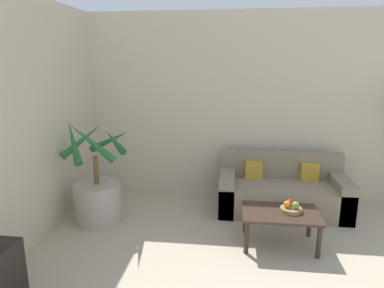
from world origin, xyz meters
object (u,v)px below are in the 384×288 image
at_px(apple_red, 290,202).
at_px(orange_fruit, 287,204).
at_px(coffee_table, 280,216).
at_px(fruit_bowl, 291,210).
at_px(sofa_loveseat, 282,192).
at_px(apple_green, 296,205).
at_px(potted_palm, 98,193).

height_order(apple_red, orange_fruit, orange_fruit).
bearing_deg(coffee_table, orange_fruit, 21.11).
distance_m(fruit_bowl, apple_red, 0.09).
distance_m(sofa_loveseat, apple_green, 0.97).
bearing_deg(potted_palm, coffee_table, -8.43).
xyz_separation_m(apple_red, apple_green, (0.05, -0.09, 0.01)).
distance_m(fruit_bowl, apple_green, 0.08).
height_order(potted_palm, apple_red, potted_palm).
distance_m(potted_palm, sofa_loveseat, 2.45).
distance_m(potted_palm, coffee_table, 2.24).
height_order(apple_green, orange_fruit, apple_green).
distance_m(coffee_table, apple_green, 0.21).
xyz_separation_m(potted_palm, orange_fruit, (2.29, -0.30, 0.09)).
bearing_deg(potted_palm, orange_fruit, -7.52).
relative_size(apple_red, orange_fruit, 0.89).
bearing_deg(apple_red, potted_palm, 174.35).
xyz_separation_m(coffee_table, fruit_bowl, (0.11, 0.03, 0.08)).
bearing_deg(fruit_bowl, coffee_table, -167.24).
distance_m(apple_red, orange_fruit, 0.08).
bearing_deg(sofa_loveseat, apple_red, -92.13).
bearing_deg(sofa_loveseat, apple_green, -89.15).
relative_size(fruit_bowl, orange_fruit, 3.00).
bearing_deg(apple_red, orange_fruit, -118.86).
bearing_deg(fruit_bowl, orange_fruit, 178.15).
bearing_deg(orange_fruit, coffee_table, -158.89).
relative_size(sofa_loveseat, apple_green, 20.70).
bearing_deg(potted_palm, apple_red, -5.65).
height_order(fruit_bowl, apple_red, apple_red).
xyz_separation_m(coffee_table, orange_fruit, (0.07, 0.03, 0.14)).
bearing_deg(apple_green, fruit_bowl, 156.03).
xyz_separation_m(fruit_bowl, apple_green, (0.04, -0.02, 0.06)).
bearing_deg(apple_green, orange_fruit, 166.67).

